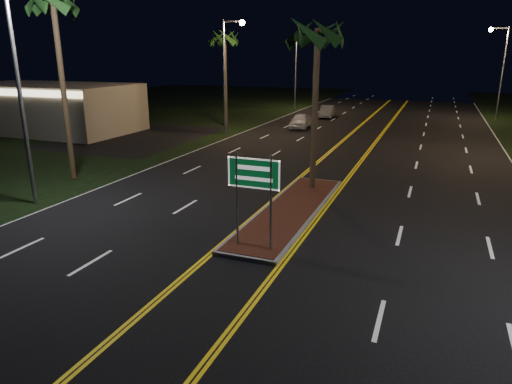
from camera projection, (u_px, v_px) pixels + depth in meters
The scene contains 14 objects.
ground at pixel (218, 288), 12.99m from camera, with size 120.00×120.00×0.00m, color black.
grass_left at pixel (58, 121), 45.78m from camera, with size 40.00×110.00×0.01m, color black.
median_island at pixel (291, 210), 19.21m from camera, with size 2.25×10.25×0.17m.
highway_sign at pixel (254, 182), 14.79m from camera, with size 1.80×0.08×3.20m.
commercial_building at pixel (48, 108), 39.33m from camera, with size 15.00×8.12×4.00m.
streetlight_left_near at pixel (24, 73), 18.64m from camera, with size 1.91×0.44×9.00m.
streetlight_left_mid at pixel (229, 64), 36.46m from camera, with size 1.91×0.44×9.00m.
streetlight_left_far at pixel (299, 61), 54.29m from camera, with size 1.91×0.44×9.00m.
streetlight_right_far at pixel (500, 62), 45.07m from camera, with size 1.91×0.44×9.00m.
palm_median at pixel (318, 34), 20.25m from camera, with size 2.40×2.40×8.30m.
palm_left_near at pixel (53, 5), 21.99m from camera, with size 2.40×2.40×9.80m.
palm_left_far at pixel (225, 39), 40.19m from camera, with size 2.40×2.40×8.80m.
car_near at pixel (300, 120), 41.20m from camera, with size 1.94×4.54×1.51m, color white.
car_far at pixel (327, 111), 48.27m from camera, with size 1.83×4.28×1.43m, color #9FA3A9.
Camera 1 is at (5.28, -10.44, 6.37)m, focal length 32.00 mm.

